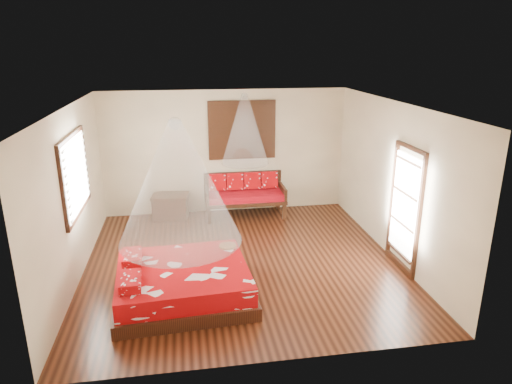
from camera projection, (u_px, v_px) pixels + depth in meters
room at (241, 188)px, 7.78m from camera, size 5.54×5.54×2.84m
bed at (182, 282)px, 7.00m from camera, size 2.16×1.98×0.64m
daybed at (245, 193)px, 10.34m from camera, size 1.79×0.80×0.95m
storage_chest at (171, 206)px, 10.23m from camera, size 0.86×0.68×0.54m
shutter_panel at (242, 130)px, 10.23m from camera, size 1.52×0.06×1.32m
window_left at (76, 175)px, 7.46m from camera, size 0.10×1.74×1.34m
glazed_door at (405, 209)px, 7.73m from camera, size 0.08×1.02×2.16m
wine_tray at (228, 243)px, 7.63m from camera, size 0.29×0.29×0.23m
mosquito_net_main at (178, 183)px, 6.51m from camera, size 1.81×1.81×1.80m
mosquito_net_daybed at (245, 129)px, 9.76m from camera, size 1.03×1.03×1.50m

